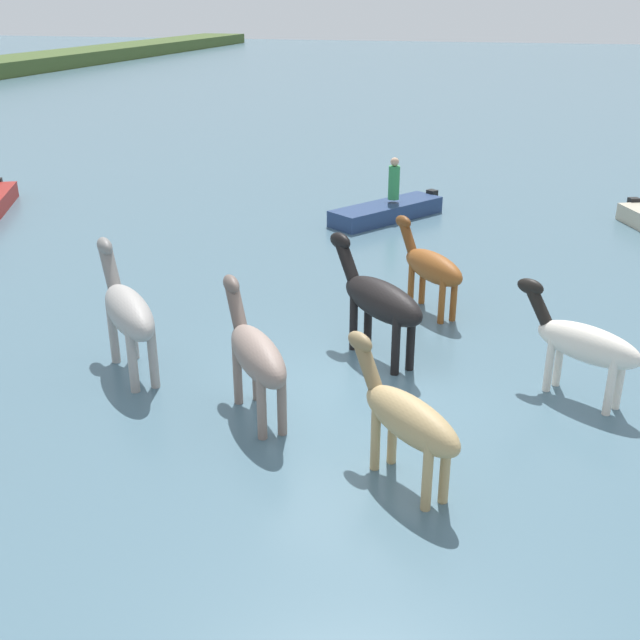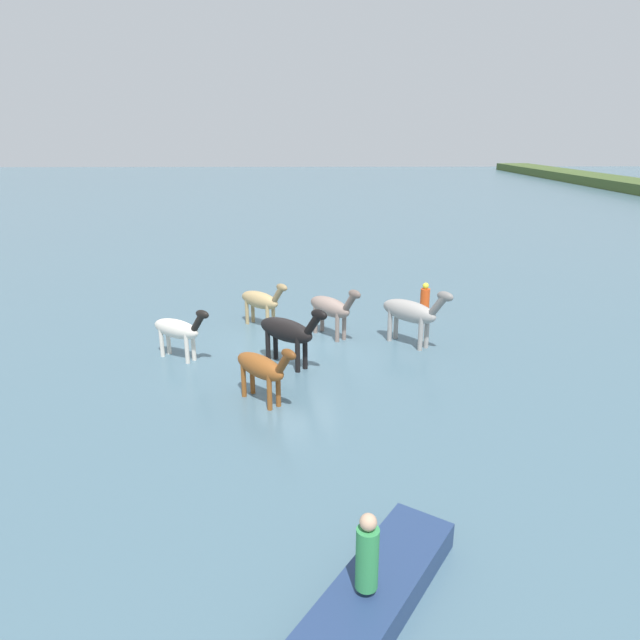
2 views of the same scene
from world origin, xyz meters
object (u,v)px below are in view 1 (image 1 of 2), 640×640
horse_gray_outer (256,353)px  boat_skiff_near (387,214)px  horse_rear_stallion (379,299)px  person_spotter_bow (394,180)px  horse_dun_straggler (127,311)px  horse_lead (431,266)px  horse_pinto_flank (407,418)px  horse_mid_herd (583,343)px

horse_gray_outer → boat_skiff_near: size_ratio=0.59×
horse_rear_stallion → person_spotter_bow: bearing=-40.3°
horse_dun_straggler → horse_rear_stallion: bearing=-110.3°
horse_rear_stallion → horse_dun_straggler: bearing=64.2°
horse_gray_outer → horse_lead: 5.23m
horse_pinto_flank → horse_mid_herd: 3.76m
horse_pinto_flank → horse_gray_outer: size_ratio=0.90×
horse_lead → horse_mid_herd: horse_lead is taller
horse_rear_stallion → horse_mid_herd: size_ratio=1.06×
horse_pinto_flank → horse_gray_outer: horse_gray_outer is taller
horse_rear_stallion → horse_mid_herd: horse_rear_stallion is taller
horse_rear_stallion → boat_skiff_near: bearing=-39.4°
horse_rear_stallion → person_spotter_bow: horse_rear_stallion is taller
horse_pinto_flank → horse_mid_herd: horse_pinto_flank is taller
horse_rear_stallion → boat_skiff_near: (9.04, 1.50, -0.94)m
horse_lead → horse_mid_herd: size_ratio=0.91×
horse_mid_herd → person_spotter_bow: 10.88m
horse_dun_straggler → horse_mid_herd: (1.03, -7.25, -0.17)m
horse_dun_straggler → boat_skiff_near: horse_dun_straggler is taller
horse_gray_outer → horse_dun_straggler: size_ratio=0.97×
horse_pinto_flank → horse_dun_straggler: size_ratio=0.87×
horse_mid_herd → horse_gray_outer: bearing=53.7°
horse_pinto_flank → horse_dun_straggler: bearing=20.4°
horse_pinto_flank → horse_dun_straggler: 5.35m
horse_gray_outer → horse_dun_straggler: 2.67m
horse_dun_straggler → person_spotter_bow: bearing=-56.5°
horse_pinto_flank → person_spotter_bow: bearing=-37.3°
horse_dun_straggler → horse_mid_herd: bearing=-125.2°
horse_pinto_flank → horse_gray_outer: 2.69m
horse_gray_outer → horse_mid_herd: size_ratio=1.03×
horse_mid_herd → person_spotter_bow: (9.81, 4.72, 0.15)m
horse_pinto_flank → horse_dun_straggler: (1.96, 4.98, 0.16)m
horse_dun_straggler → boat_skiff_near: (10.69, -2.40, -0.97)m
horse_pinto_flank → person_spotter_bow: horse_pinto_flank is taller
horse_mid_herd → horse_lead: bearing=-15.1°
horse_lead → person_spotter_bow: size_ratio=1.58×
boat_skiff_near → horse_mid_herd: bearing=61.0°
horse_rear_stallion → horse_gray_outer: bearing=102.4°
horse_mid_herd → boat_skiff_near: bearing=-31.2°
horse_pinto_flank → horse_lead: size_ratio=1.02×
horse_pinto_flank → boat_skiff_near: size_ratio=0.53×
horse_pinto_flank → horse_lead: (5.99, 0.48, -0.00)m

